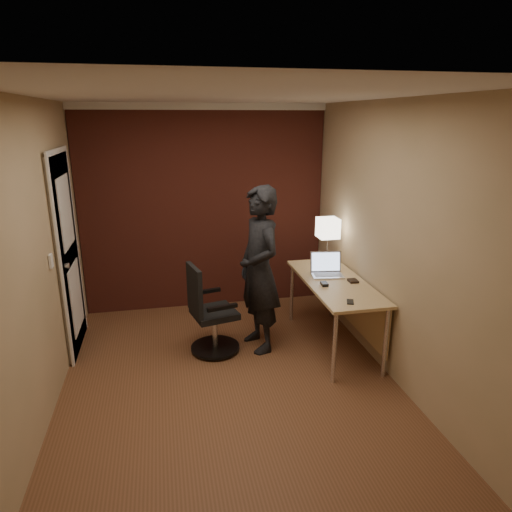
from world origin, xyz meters
name	(u,v)px	position (x,y,z in m)	size (l,w,h in m)	color
room	(184,207)	(-0.27, 1.54, 1.37)	(4.00, 4.00, 4.00)	brown
desk	(341,292)	(1.25, 0.56, 0.60)	(0.60, 1.50, 0.73)	#D7B87C
desk_lamp	(328,229)	(1.29, 1.10, 1.15)	(0.22, 0.22, 0.54)	silver
laptop	(326,269)	(1.16, 0.77, 0.79)	(0.36, 0.30, 0.23)	silver
mouse	(324,284)	(1.03, 0.45, 0.75)	(0.06, 0.10, 0.03)	black
phone	(350,302)	(1.11, -0.01, 0.73)	(0.06, 0.12, 0.01)	black
wallet	(353,281)	(1.35, 0.49, 0.74)	(0.09, 0.11, 0.02)	black
office_chair	(209,315)	(-0.11, 0.67, 0.41)	(0.51, 0.57, 0.93)	black
person	(259,270)	(0.41, 0.69, 0.86)	(0.63, 0.41, 1.71)	black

